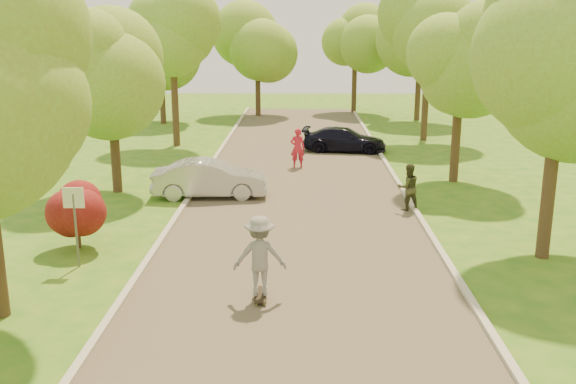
# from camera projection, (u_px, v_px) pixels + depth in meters

# --- Properties ---
(ground) EXTENTS (100.00, 100.00, 0.00)m
(ground) POSITION_uv_depth(u_px,v_px,m) (295.00, 340.00, 13.08)
(ground) COLOR #2A6818
(ground) RESTS_ON ground
(road) EXTENTS (8.00, 60.00, 0.01)m
(road) POSITION_uv_depth(u_px,v_px,m) (298.00, 223.00, 20.83)
(road) COLOR #4C4438
(road) RESTS_ON ground
(curb_left) EXTENTS (0.18, 60.00, 0.12)m
(curb_left) POSITION_uv_depth(u_px,v_px,m) (174.00, 221.00, 20.90)
(curb_left) COLOR #B2AD9E
(curb_left) RESTS_ON ground
(curb_right) EXTENTS (0.18, 60.00, 0.12)m
(curb_right) POSITION_uv_depth(u_px,v_px,m) (423.00, 222.00, 20.73)
(curb_right) COLOR #B2AD9E
(curb_right) RESTS_ON ground
(street_sign) EXTENTS (0.55, 0.06, 2.17)m
(street_sign) POSITION_uv_depth(u_px,v_px,m) (74.00, 210.00, 16.68)
(street_sign) COLOR #59595E
(street_sign) RESTS_ON ground
(red_shrub) EXTENTS (1.70, 1.70, 1.95)m
(red_shrub) POSITION_uv_depth(u_px,v_px,m) (76.00, 211.00, 18.26)
(red_shrub) COLOR #382619
(red_shrub) RESTS_ON ground
(tree_l_midb) EXTENTS (4.30, 4.20, 6.62)m
(tree_l_midb) POSITION_uv_depth(u_px,v_px,m) (115.00, 72.00, 23.69)
(tree_l_midb) COLOR #382619
(tree_l_midb) RESTS_ON ground
(tree_l_far) EXTENTS (4.92, 4.80, 7.79)m
(tree_l_far) POSITION_uv_depth(u_px,v_px,m) (176.00, 41.00, 33.15)
(tree_l_far) COLOR #382619
(tree_l_far) RESTS_ON ground
(tree_r_mida) EXTENTS (5.13, 5.00, 7.95)m
(tree_r_mida) POSITION_uv_depth(u_px,v_px,m) (572.00, 53.00, 16.40)
(tree_r_mida) COLOR #382619
(tree_r_mida) RESTS_ON ground
(tree_r_midb) EXTENTS (4.51, 4.40, 7.01)m
(tree_r_midb) POSITION_uv_depth(u_px,v_px,m) (466.00, 61.00, 25.28)
(tree_r_midb) COLOR #382619
(tree_r_midb) RESTS_ON ground
(tree_r_far) EXTENTS (5.33, 5.20, 8.34)m
(tree_r_far) POSITION_uv_depth(u_px,v_px,m) (433.00, 34.00, 34.71)
(tree_r_far) COLOR #382619
(tree_r_far) RESTS_ON ground
(tree_bg_a) EXTENTS (5.12, 5.00, 7.72)m
(tree_bg_a) POSITION_uv_depth(u_px,v_px,m) (163.00, 41.00, 40.98)
(tree_bg_a) COLOR #382619
(tree_bg_a) RESTS_ON ground
(tree_bg_b) EXTENTS (5.12, 5.00, 7.95)m
(tree_bg_b) POSITION_uv_depth(u_px,v_px,m) (424.00, 37.00, 42.51)
(tree_bg_b) COLOR #382619
(tree_bg_b) RESTS_ON ground
(tree_bg_c) EXTENTS (4.92, 4.80, 7.33)m
(tree_bg_c) POSITION_uv_depth(u_px,v_px,m) (260.00, 44.00, 44.80)
(tree_bg_c) COLOR #382619
(tree_bg_c) RESTS_ON ground
(tree_bg_d) EXTENTS (5.12, 5.00, 7.72)m
(tree_bg_d) POSITION_uv_depth(u_px,v_px,m) (358.00, 39.00, 46.52)
(tree_bg_d) COLOR #382619
(tree_bg_d) RESTS_ON ground
(silver_sedan) EXTENTS (4.32, 1.71, 1.40)m
(silver_sedan) POSITION_uv_depth(u_px,v_px,m) (210.00, 179.00, 23.90)
(silver_sedan) COLOR #A6A7AB
(silver_sedan) RESTS_ON ground
(dark_sedan) EXTENTS (4.43, 2.28, 1.23)m
(dark_sedan) POSITION_uv_depth(u_px,v_px,m) (344.00, 140.00, 32.68)
(dark_sedan) COLOR black
(dark_sedan) RESTS_ON ground
(longboard) EXTENTS (0.34, 0.99, 0.11)m
(longboard) POSITION_uv_depth(u_px,v_px,m) (260.00, 295.00, 15.01)
(longboard) COLOR black
(longboard) RESTS_ON ground
(skateboarder) EXTENTS (1.28, 0.80, 1.90)m
(skateboarder) POSITION_uv_depth(u_px,v_px,m) (260.00, 256.00, 14.76)
(skateboarder) COLOR gray
(skateboarder) RESTS_ON longboard
(person_striped) EXTENTS (0.66, 0.44, 1.79)m
(person_striped) POSITION_uv_depth(u_px,v_px,m) (298.00, 148.00, 28.90)
(person_striped) COLOR #B51B31
(person_striped) RESTS_ON ground
(person_olive) EXTENTS (0.93, 0.80, 1.64)m
(person_olive) POSITION_uv_depth(u_px,v_px,m) (408.00, 187.00, 22.11)
(person_olive) COLOR #373822
(person_olive) RESTS_ON ground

